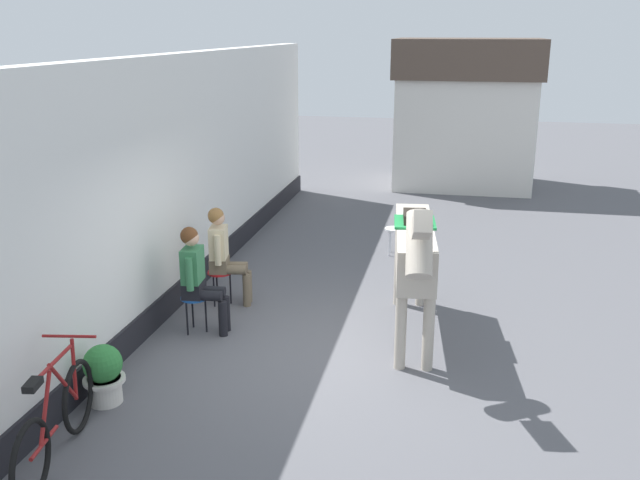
{
  "coord_description": "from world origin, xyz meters",
  "views": [
    {
      "loc": [
        1.34,
        -7.37,
        3.72
      ],
      "look_at": [
        -0.4,
        1.2,
        1.05
      ],
      "focal_mm": 39.0,
      "sensor_mm": 36.0,
      "label": 1
    }
  ],
  "objects_px": {
    "seated_visitor_far": "(224,251)",
    "leaning_bicycle": "(56,422)",
    "seated_visitor_near": "(198,275)",
    "flower_planter_near": "(104,373)",
    "saddled_horse_center": "(414,249)",
    "spare_stool_white": "(394,232)"
  },
  "relations": [
    {
      "from": "saddled_horse_center",
      "to": "leaning_bicycle",
      "type": "xyz_separation_m",
      "value": [
        -2.88,
        -3.26,
        -0.76
      ]
    },
    {
      "from": "saddled_horse_center",
      "to": "flower_planter_near",
      "type": "distance_m",
      "value": 3.81
    },
    {
      "from": "seated_visitor_far",
      "to": "seated_visitor_near",
      "type": "bearing_deg",
      "value": -89.81
    },
    {
      "from": "seated_visitor_near",
      "to": "flower_planter_near",
      "type": "height_order",
      "value": "seated_visitor_near"
    },
    {
      "from": "leaning_bicycle",
      "to": "spare_stool_white",
      "type": "distance_m",
      "value": 6.98
    },
    {
      "from": "seated_visitor_near",
      "to": "spare_stool_white",
      "type": "xyz_separation_m",
      "value": [
        2.09,
        3.69,
        -0.38
      ]
    },
    {
      "from": "seated_visitor_far",
      "to": "saddled_horse_center",
      "type": "bearing_deg",
      "value": -12.86
    },
    {
      "from": "flower_planter_near",
      "to": "spare_stool_white",
      "type": "xyz_separation_m",
      "value": [
        2.43,
        5.55,
        0.07
      ]
    },
    {
      "from": "seated_visitor_near",
      "to": "flower_planter_near",
      "type": "distance_m",
      "value": 1.94
    },
    {
      "from": "saddled_horse_center",
      "to": "spare_stool_white",
      "type": "relative_size",
      "value": 6.51
    },
    {
      "from": "seated_visitor_far",
      "to": "leaning_bicycle",
      "type": "height_order",
      "value": "seated_visitor_far"
    },
    {
      "from": "seated_visitor_near",
      "to": "saddled_horse_center",
      "type": "relative_size",
      "value": 0.46
    },
    {
      "from": "spare_stool_white",
      "to": "seated_visitor_near",
      "type": "bearing_deg",
      "value": -119.54
    },
    {
      "from": "saddled_horse_center",
      "to": "flower_planter_near",
      "type": "bearing_deg",
      "value": -143.22
    },
    {
      "from": "seated_visitor_near",
      "to": "seated_visitor_far",
      "type": "distance_m",
      "value": 0.98
    },
    {
      "from": "seated_visitor_far",
      "to": "spare_stool_white",
      "type": "distance_m",
      "value": 3.45
    },
    {
      "from": "saddled_horse_center",
      "to": "seated_visitor_near",
      "type": "bearing_deg",
      "value": -172.01
    },
    {
      "from": "seated_visitor_far",
      "to": "flower_planter_near",
      "type": "distance_m",
      "value": 2.89
    },
    {
      "from": "seated_visitor_far",
      "to": "leaning_bicycle",
      "type": "bearing_deg",
      "value": -93.36
    },
    {
      "from": "seated_visitor_near",
      "to": "saddled_horse_center",
      "type": "distance_m",
      "value": 2.7
    },
    {
      "from": "leaning_bicycle",
      "to": "seated_visitor_far",
      "type": "bearing_deg",
      "value": 86.64
    },
    {
      "from": "seated_visitor_near",
      "to": "seated_visitor_far",
      "type": "height_order",
      "value": "same"
    }
  ]
}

